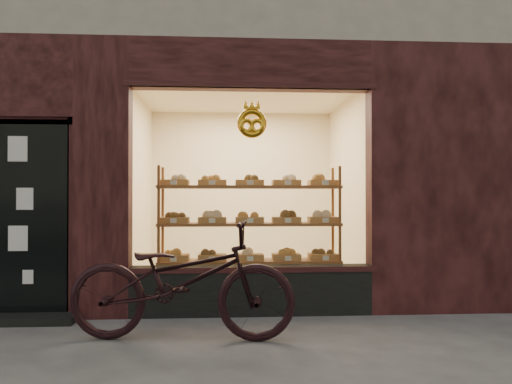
{
  "coord_description": "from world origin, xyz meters",
  "views": [
    {
      "loc": [
        0.14,
        -3.51,
        1.32
      ],
      "look_at": [
        0.49,
        2.0,
        1.38
      ],
      "focal_mm": 35.0,
      "sensor_mm": 36.0,
      "label": 1
    }
  ],
  "objects": [
    {
      "name": "display_shelf",
      "position": [
        0.45,
        2.55,
        0.88
      ],
      "size": [
        2.2,
        0.45,
        1.7
      ],
      "color": "brown",
      "rests_on": "ground"
    },
    {
      "name": "bicycle",
      "position": [
        -0.25,
        1.17,
        0.55
      ],
      "size": [
        2.17,
        0.96,
        1.1
      ],
      "primitive_type": "imported",
      "rotation": [
        0.0,
        0.0,
        1.46
      ],
      "color": "black",
      "rests_on": "ground"
    }
  ]
}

